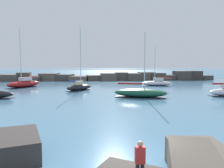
# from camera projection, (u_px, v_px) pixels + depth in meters

# --- Properties ---
(ground_plane) EXTENTS (600.00, 600.00, 0.00)m
(ground_plane) POSITION_uv_depth(u_px,v_px,m) (135.00, 167.00, 9.33)
(ground_plane) COLOR teal
(open_sea_beyond) EXTENTS (400.00, 116.00, 0.01)m
(open_sea_beyond) POSITION_uv_depth(u_px,v_px,m) (92.00, 73.00, 121.24)
(open_sea_beyond) COLOR #386684
(open_sea_beyond) RESTS_ON ground
(breakwater_jetty) EXTENTS (68.20, 7.37, 2.58)m
(breakwater_jetty) POSITION_uv_depth(u_px,v_px,m) (96.00, 77.00, 61.67)
(breakwater_jetty) COLOR #423D38
(breakwater_jetty) RESTS_ON ground
(foreground_rocks) EXTENTS (13.30, 8.46, 1.36)m
(foreground_rocks) POSITION_uv_depth(u_px,v_px,m) (128.00, 167.00, 8.21)
(foreground_rocks) COLOR #423D38
(foreground_rocks) RESTS_ON ground
(sailboat_moored_1) EXTENTS (6.63, 2.53, 8.30)m
(sailboat_moored_1) POSITION_uv_depth(u_px,v_px,m) (157.00, 83.00, 45.70)
(sailboat_moored_1) COLOR white
(sailboat_moored_1) RESTS_ON ground
(sailboat_moored_3) EXTENTS (7.49, 4.53, 8.57)m
(sailboat_moored_3) POSITION_uv_depth(u_px,v_px,m) (140.00, 93.00, 29.41)
(sailboat_moored_3) COLOR #195138
(sailboat_moored_3) RESTS_ON ground
(sailboat_moored_4) EXTENTS (5.12, 5.20, 10.67)m
(sailboat_moored_4) POSITION_uv_depth(u_px,v_px,m) (79.00, 87.00, 37.46)
(sailboat_moored_4) COLOR black
(sailboat_moored_4) RESTS_ON ground
(sailboat_moored_5) EXTENTS (6.07, 7.45, 11.21)m
(sailboat_moored_5) POSITION_uv_depth(u_px,v_px,m) (24.00, 83.00, 42.49)
(sailboat_moored_5) COLOR maroon
(sailboat_moored_5) RESTS_ON ground
(person_on_rocks) EXTENTS (0.36, 0.22, 1.62)m
(person_on_rocks) POSITION_uv_depth(u_px,v_px,m) (140.00, 160.00, 7.90)
(person_on_rocks) COLOR #282833
(person_on_rocks) RESTS_ON ground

